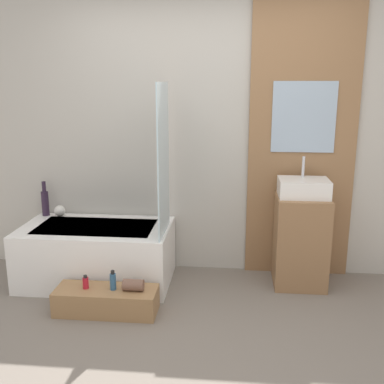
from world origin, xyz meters
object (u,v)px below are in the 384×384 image
Objects in this scene: vase_round_light at (60,211)px; bottle_soap_secondary at (113,281)px; bottle_soap_primary at (86,283)px; sink at (304,188)px; vase_tall_dark at (45,202)px; bathtub at (97,254)px; wooden_step_bench at (106,301)px.

bottle_soap_secondary is (0.73, -0.83, -0.30)m from vase_round_light.
bottle_soap_primary is (0.51, -0.83, -0.33)m from vase_round_light.
vase_tall_dark is (-2.38, 0.16, -0.23)m from sink.
bottle_soap_secondary is (0.22, 0.00, 0.02)m from bottle_soap_primary.
bathtub is 3.98× the size of vase_tall_dark.
bottle_soap_primary is 0.22m from bottle_soap_secondary.
vase_tall_dark reaches higher than bottle_soap_primary.
bottle_soap_secondary is (-1.51, -0.68, -0.61)m from sink.
bottle_soap_secondary is at bearing 0.00° from bottle_soap_primary.
sink reaches higher than vase_round_light.
vase_round_light reaches higher than bathtub.
bottle_soap_secondary is (0.30, -0.56, 0.01)m from bathtub.
wooden_step_bench is 5.04× the size of bottle_soap_secondary.
sink reaches higher than bottle_soap_primary.
sink is 1.28× the size of vase_tall_dark.
wooden_step_bench is 7.34× the size of bottle_soap_primary.
sink is 3.90× the size of bottle_soap_primary.
vase_tall_dark is at bearing 135.99° from bottle_soap_secondary.
bottle_soap_primary is at bearing -58.32° from vase_round_light.
vase_tall_dark is at bearing 127.81° from bottle_soap_primary.
wooden_step_bench is at bearing -156.45° from sink.
wooden_step_bench is at bearing 0.00° from bottle_soap_primary.
bottle_soap_primary is at bearing -158.41° from sink.
bottle_soap_primary is (-0.16, 0.00, 0.15)m from wooden_step_bench.
bathtub is 0.63m from bottle_soap_secondary.
bottle_soap_secondary reaches higher than wooden_step_bench.
bottle_soap_primary is (0.08, -0.56, -0.02)m from bathtub.
sink is at bearing -3.85° from vase_tall_dark.
bathtub is 1.66× the size of wooden_step_bench.
bottle_soap_secondary is at bearing -155.63° from sink.
vase_round_light is (-2.24, 0.14, -0.31)m from sink.
sink is at bearing -3.63° from vase_round_light.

